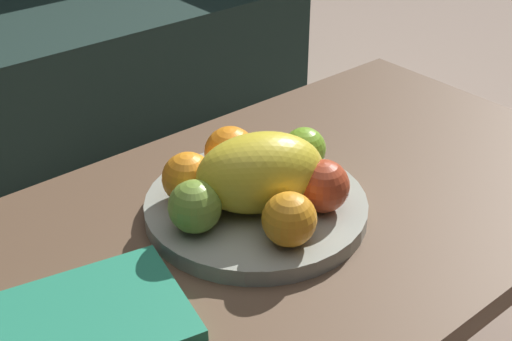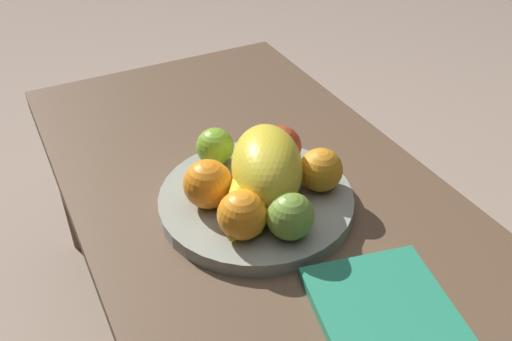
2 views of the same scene
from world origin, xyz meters
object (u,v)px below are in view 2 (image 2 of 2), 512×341
at_px(melon_large_front, 267,166).
at_px(coffee_table, 262,216).
at_px(orange_front, 208,184).
at_px(banana_bunch, 239,200).
at_px(orange_left, 321,170).
at_px(apple_left, 290,216).
at_px(magazine, 394,327).
at_px(apple_front, 280,147).
at_px(orange_right, 242,215).
at_px(fruit_bowl, 256,201).
at_px(apple_right, 215,147).

bearing_deg(melon_large_front, coffee_table, -14.73).
distance_m(orange_front, banana_bunch, 0.06).
height_order(orange_left, apple_left, same).
height_order(melon_large_front, apple_left, melon_large_front).
bearing_deg(melon_large_front, magazine, -174.56).
bearing_deg(apple_front, apple_left, 155.63).
distance_m(melon_large_front, orange_right, 0.11).
xyz_separation_m(coffee_table, orange_right, (-0.10, 0.09, 0.11)).
height_order(orange_left, magazine, orange_left).
distance_m(fruit_bowl, orange_right, 0.11).
height_order(banana_bunch, magazine, banana_bunch).
relative_size(apple_right, banana_bunch, 0.43).
bearing_deg(orange_left, apple_left, 126.85).
distance_m(melon_large_front, apple_left, 0.10).
distance_m(apple_left, magazine, 0.21).
xyz_separation_m(orange_right, banana_bunch, (0.05, -0.02, -0.01)).
height_order(coffee_table, orange_front, orange_front).
bearing_deg(melon_large_front, fruit_bowl, 69.41).
bearing_deg(melon_large_front, apple_front, -43.28).
bearing_deg(magazine, orange_right, 36.60).
distance_m(apple_left, banana_bunch, 0.09).
distance_m(orange_right, apple_left, 0.07).
bearing_deg(apple_right, apple_front, -120.33).
xyz_separation_m(apple_left, banana_bunch, (0.08, 0.05, -0.01)).
height_order(orange_left, orange_right, orange_right).
bearing_deg(orange_left, banana_bunch, 89.00).
distance_m(melon_large_front, apple_right, 0.13).
height_order(orange_left, apple_right, orange_left).
height_order(coffee_table, melon_large_front, melon_large_front).
relative_size(orange_right, magazine, 0.30).
height_order(melon_large_front, orange_front, melon_large_front).
bearing_deg(apple_front, orange_right, 133.85).
xyz_separation_m(coffee_table, orange_left, (-0.05, -0.08, 0.11)).
xyz_separation_m(orange_right, apple_front, (0.13, -0.14, -0.00)).
bearing_deg(magazine, fruit_bowl, 20.49).
bearing_deg(apple_right, coffee_table, -153.41).
xyz_separation_m(fruit_bowl, magazine, (-0.31, -0.05, -0.00)).
distance_m(fruit_bowl, apple_left, 0.12).
xyz_separation_m(melon_large_front, apple_right, (0.12, 0.04, -0.02)).
relative_size(coffee_table, banana_bunch, 7.35).
height_order(orange_right, apple_right, orange_right).
bearing_deg(melon_large_front, banana_bunch, 109.78).
height_order(orange_right, apple_left, orange_right).
distance_m(coffee_table, fruit_bowl, 0.07).
distance_m(melon_large_front, orange_front, 0.10).
xyz_separation_m(melon_large_front, orange_left, (-0.02, -0.09, -0.02)).
bearing_deg(banana_bunch, coffee_table, -53.30).
bearing_deg(melon_large_front, apple_left, 171.68).
distance_m(apple_right, banana_bunch, 0.15).
relative_size(orange_front, orange_left, 1.09).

